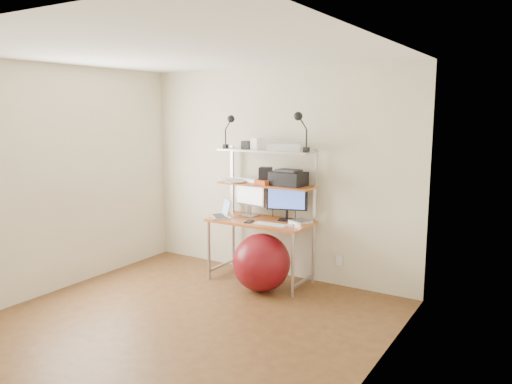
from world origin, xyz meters
TOP-DOWN VIEW (x-y plane):
  - room at (0.00, 0.00)m, footprint 3.60×3.60m
  - computer_desk at (0.00, 1.50)m, footprint 1.20×0.60m
  - wall_outlet at (0.85, 1.79)m, footprint 0.08×0.01m
  - monitor_silver at (-0.24, 1.59)m, footprint 0.44×0.18m
  - monitor_black at (0.26, 1.59)m, footprint 0.46×0.20m
  - laptop at (-0.47, 1.35)m, footprint 0.40×0.40m
  - keyboard at (0.22, 1.30)m, footprint 0.38×0.12m
  - mouse at (0.44, 1.34)m, footprint 0.09×0.06m
  - mac_mini at (0.47, 1.53)m, footprint 0.25×0.25m
  - phone at (-0.06, 1.29)m, footprint 0.11×0.16m
  - printer at (0.29, 1.58)m, footprint 0.41×0.30m
  - nas_cube at (0.00, 1.55)m, footprint 0.17×0.17m
  - red_box at (0.01, 1.50)m, footprint 0.23×0.19m
  - scanner at (0.24, 1.58)m, footprint 0.44×0.35m
  - box_white at (-0.14, 1.57)m, footprint 0.13×0.12m
  - box_grey at (-0.29, 1.58)m, footprint 0.11×0.11m
  - clip_lamp_left at (-0.47, 1.51)m, footprint 0.16×0.09m
  - clip_lamp_right at (0.46, 1.50)m, footprint 0.17×0.10m
  - exercise_ball at (0.17, 1.18)m, footprint 0.65×0.65m
  - paper_stack at (-0.40, 1.57)m, footprint 0.39×0.41m

SIDE VIEW (x-z plane):
  - wall_outlet at x=0.85m, z-range 0.24..0.36m
  - exercise_ball at x=0.17m, z-range 0.00..0.65m
  - keyboard at x=0.22m, z-range 0.74..0.75m
  - phone at x=-0.06m, z-range 0.74..0.75m
  - mouse at x=0.44m, z-range 0.74..0.76m
  - mac_mini at x=0.47m, z-range 0.74..0.78m
  - laptop at x=-0.47m, z-range 0.65..0.92m
  - computer_desk at x=0.00m, z-range 0.17..1.74m
  - monitor_black at x=0.26m, z-range 0.74..1.22m
  - monitor_silver at x=-0.24m, z-range 0.76..1.25m
  - paper_stack at x=-0.40m, z-range 1.15..1.18m
  - red_box at x=0.01m, z-range 1.15..1.21m
  - printer at x=0.29m, z-range 1.14..1.33m
  - nas_cube at x=0.00m, z-range 1.15..1.35m
  - room at x=0.00m, z-range -0.55..3.05m
  - box_grey at x=-0.29m, z-range 1.55..1.64m
  - scanner at x=0.24m, z-range 1.55..1.65m
  - box_white at x=-0.14m, z-range 1.55..1.68m
  - clip_lamp_left at x=-0.47m, z-range 1.64..2.04m
  - clip_lamp_right at x=0.46m, z-range 1.65..2.09m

